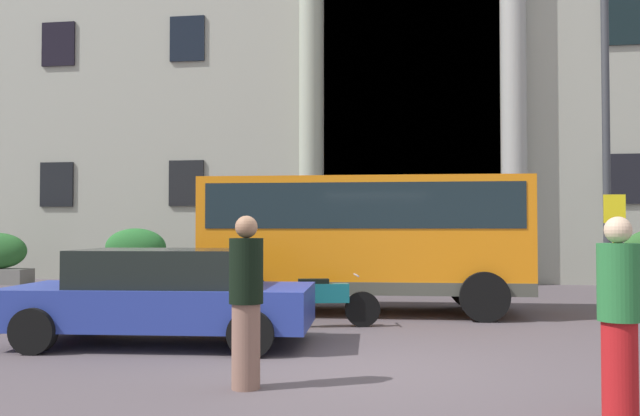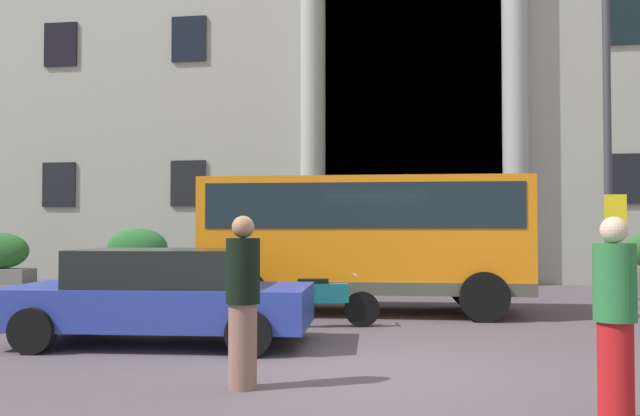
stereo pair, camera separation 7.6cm
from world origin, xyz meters
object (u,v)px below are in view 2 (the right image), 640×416
at_px(orange_minibus, 365,232).
at_px(pedestrian_child_trailing, 243,301).
at_px(bus_stop_sign, 616,237).
at_px(hedge_planter_far_west, 0,259).
at_px(hedge_planter_east, 137,258).
at_px(white_taxi_kerbside, 161,295).
at_px(pedestrian_woman_dark_dress, 615,318).
at_px(lamppost_plaza_centre, 607,114).
at_px(scooter_by_planter, 321,300).

relative_size(orange_minibus, pedestrian_child_trailing, 3.51).
height_order(orange_minibus, pedestrian_child_trailing, orange_minibus).
xyz_separation_m(orange_minibus, pedestrian_child_trailing, (-0.72, -6.59, -0.68)).
bearing_deg(bus_stop_sign, hedge_planter_far_west, 166.80).
bearing_deg(bus_stop_sign, orange_minibus, -164.38).
relative_size(hedge_planter_east, white_taxi_kerbside, 0.43).
bearing_deg(hedge_planter_far_west, pedestrian_woman_dark_dress, -41.48).
relative_size(orange_minibus, bus_stop_sign, 2.66).
bearing_deg(pedestrian_child_trailing, hedge_planter_east, -146.64).
bearing_deg(pedestrian_child_trailing, lamppost_plaza_centre, 152.61).
bearing_deg(pedestrian_child_trailing, scooter_by_planter, -177.03).
xyz_separation_m(hedge_planter_far_west, scooter_by_planter, (10.97, -7.45, -0.29)).
xyz_separation_m(pedestrian_child_trailing, lamppost_plaza_centre, (6.15, 9.71, 3.44)).
bearing_deg(pedestrian_woman_dark_dress, orange_minibus, 116.68).
distance_m(orange_minibus, pedestrian_woman_dark_dress, 7.87).
bearing_deg(pedestrian_child_trailing, hedge_planter_far_west, -132.84).
bearing_deg(hedge_planter_east, white_taxi_kerbside, -64.35).
bearing_deg(bus_stop_sign, scooter_by_planter, -148.14).
height_order(orange_minibus, hedge_planter_far_west, orange_minibus).
relative_size(bus_stop_sign, hedge_planter_east, 1.25).
bearing_deg(orange_minibus, white_taxi_kerbside, -124.88).
relative_size(hedge_planter_far_west, lamppost_plaza_centre, 0.27).
bearing_deg(scooter_by_planter, hedge_planter_east, 119.36).
distance_m(white_taxi_kerbside, pedestrian_woman_dark_dress, 6.30).
distance_m(orange_minibus, white_taxi_kerbside, 4.95).
bearing_deg(lamppost_plaza_centre, pedestrian_child_trailing, -122.36).
xyz_separation_m(orange_minibus, hedge_planter_east, (-7.04, 5.10, -0.79)).
xyz_separation_m(bus_stop_sign, hedge_planter_far_west, (-16.67, 3.91, -0.74)).
distance_m(scooter_by_planter, pedestrian_child_trailing, 4.50).
height_order(hedge_planter_far_west, lamppost_plaza_centre, lamppost_plaza_centre).
xyz_separation_m(hedge_planter_east, pedestrian_child_trailing, (6.32, -11.69, 0.11)).
xyz_separation_m(bus_stop_sign, white_taxi_kerbside, (-7.75, -5.54, -0.78)).
bearing_deg(lamppost_plaza_centre, orange_minibus, -150.05).
height_order(pedestrian_woman_dark_dress, lamppost_plaza_centre, lamppost_plaza_centre).
height_order(hedge_planter_far_west, scooter_by_planter, hedge_planter_far_west).
bearing_deg(lamppost_plaza_centre, scooter_by_planter, -138.88).
xyz_separation_m(orange_minibus, scooter_by_planter, (-0.57, -2.11, -1.14)).
bearing_deg(pedestrian_woman_dark_dress, scooter_by_planter, 128.59).
bearing_deg(scooter_by_planter, pedestrian_child_trailing, -104.54).
bearing_deg(scooter_by_planter, hedge_planter_far_west, 133.27).
height_order(white_taxi_kerbside, scooter_by_planter, white_taxi_kerbside).
xyz_separation_m(hedge_planter_east, lamppost_plaza_centre, (12.47, -1.98, 3.55)).
bearing_deg(white_taxi_kerbside, bus_stop_sign, 31.54).
relative_size(pedestrian_child_trailing, pedestrian_woman_dark_dress, 1.02).
distance_m(hedge_planter_east, lamppost_plaza_centre, 13.12).
distance_m(hedge_planter_far_west, scooter_by_planter, 13.27).
distance_m(scooter_by_planter, pedestrian_woman_dark_dress, 6.22).
distance_m(hedge_planter_far_west, pedestrian_child_trailing, 16.10).
height_order(bus_stop_sign, lamppost_plaza_centre, lamppost_plaza_centre).
bearing_deg(pedestrian_woman_dark_dress, white_taxi_kerbside, 155.08).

